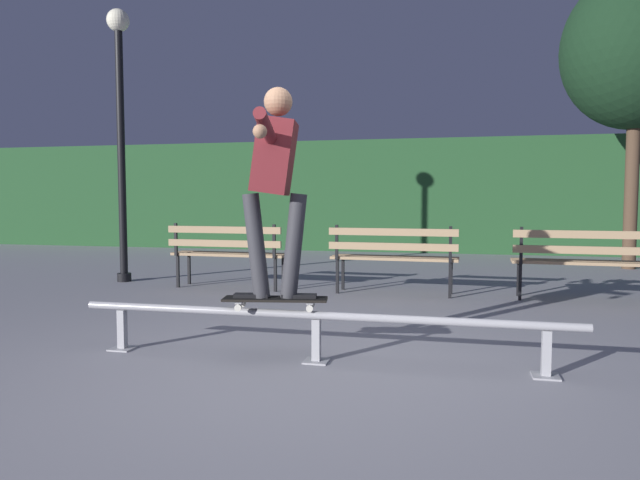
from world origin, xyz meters
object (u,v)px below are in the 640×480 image
skateboarder (275,174)px  park_bench_leftmost (228,249)px  skateboard (275,300)px  park_bench_right_center (584,256)px  park_bench_left_center (393,252)px  grind_rail (316,323)px  lamp_post_left (120,110)px  tree_far_right (637,50)px

skateboarder → park_bench_leftmost: bearing=117.8°
skateboard → park_bench_right_center: (2.78, 3.16, 0.08)m
skateboard → skateboarder: 0.94m
park_bench_leftmost → park_bench_left_center: size_ratio=1.00×
grind_rail → skateboarder: 1.14m
park_bench_left_center → lamp_post_left: bearing=175.7°
park_bench_right_center → lamp_post_left: lamp_post_left is taller
skateboarder → park_bench_left_center: 3.32m
grind_rail → park_bench_left_center: 3.18m
skateboarder → park_bench_left_center: size_ratio=0.97×
park_bench_leftmost → tree_far_right: tree_far_right is taller
grind_rail → skateboard: skateboard is taller
skateboarder → lamp_post_left: bearing=134.6°
park_bench_leftmost → park_bench_left_center: same height
grind_rail → skateboard: size_ratio=4.70×
skateboard → tree_far_right: bearing=58.1°
tree_far_right → skateboarder: bearing=-121.9°
grind_rail → lamp_post_left: bearing=137.1°
skateboarder → park_bench_leftmost: size_ratio=0.97×
skateboard → tree_far_right: tree_far_right is taller
park_bench_right_center → skateboard: bearing=-131.3°
skateboarder → park_bench_left_center: bearing=80.1°
park_bench_leftmost → park_bench_right_center: (4.44, 0.00, 0.00)m
skateboard → grind_rail: bearing=-0.0°
park_bench_leftmost → lamp_post_left: 2.63m
skateboard → skateboarder: skateboarder is taller
skateboarder → tree_far_right: size_ratio=0.31×
grind_rail → tree_far_right: (3.92, 6.82, 3.42)m
grind_rail → lamp_post_left: size_ratio=0.97×
park_bench_right_center → skateboarder: bearing=-131.3°
park_bench_right_center → lamp_post_left: 6.49m
park_bench_left_center → park_bench_right_center: same height
skateboarder → park_bench_right_center: skateboarder is taller
grind_rail → tree_far_right: size_ratio=0.74×
tree_far_right → park_bench_leftmost: bearing=-148.2°
skateboarder → park_bench_leftmost: 3.67m
skateboard → lamp_post_left: lamp_post_left is taller
park_bench_right_center → grind_rail: bearing=-127.9°
park_bench_right_center → tree_far_right: bearing=68.2°
grind_rail → park_bench_leftmost: park_bench_leftmost is taller
skateboarder → skateboard: bearing=-170.2°
park_bench_left_center → lamp_post_left: (-3.97, 0.30, 1.94)m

